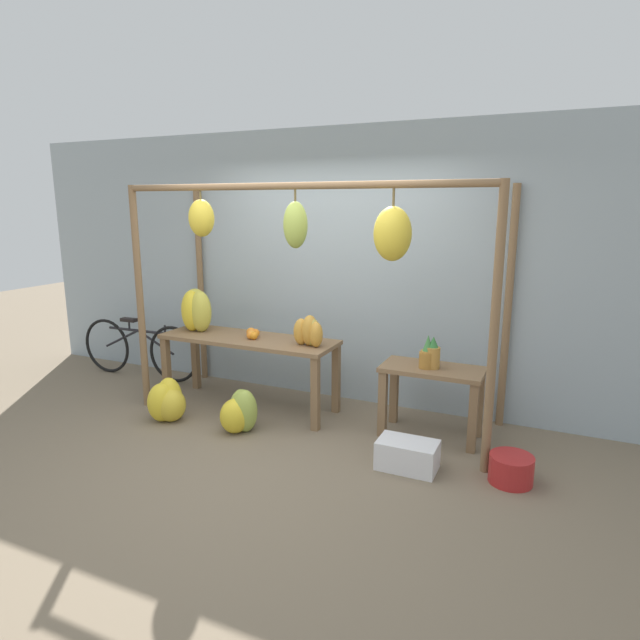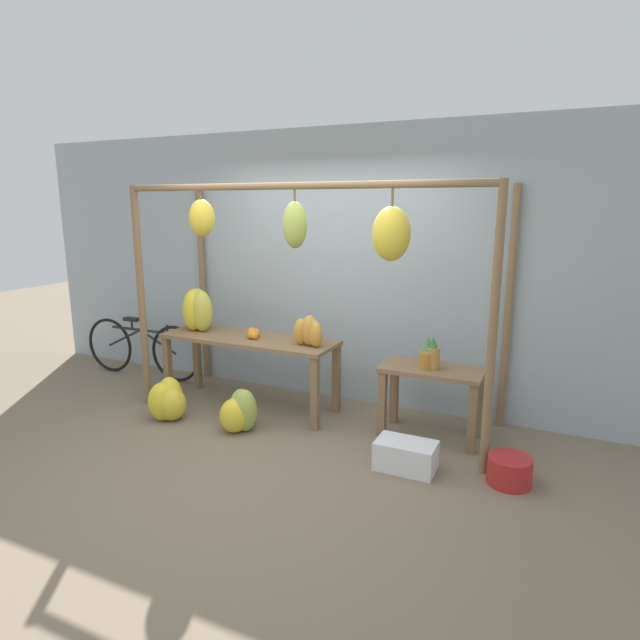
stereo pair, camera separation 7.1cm
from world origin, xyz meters
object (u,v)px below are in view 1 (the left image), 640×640
object	(u,v)px
parked_bicycle	(139,349)
papaya_pile	(310,332)
orange_pile	(253,334)
blue_bucket	(511,469)
banana_pile_ground_left	(167,402)
fruit_crate_white	(407,455)
banana_pile_on_table	(196,310)
banana_pile_ground_right	(240,412)
pineapple_cluster	(429,355)

from	to	relation	value
parked_bicycle	papaya_pile	distance (m)	2.50
orange_pile	blue_bucket	world-z (taller)	orange_pile
banana_pile_ground_left	parked_bicycle	size ratio (longest dim) A/B	0.26
blue_bucket	fruit_crate_white	bearing A→B (deg)	-171.58
banana_pile_on_table	banana_pile_ground_right	size ratio (longest dim) A/B	1.03
pineapple_cluster	blue_bucket	xyz separation A→B (m)	(0.77, -0.53, -0.65)
fruit_crate_white	banana_pile_on_table	bearing A→B (deg)	165.25
blue_bucket	parked_bicycle	world-z (taller)	parked_bicycle
banana_pile_ground_left	blue_bucket	world-z (taller)	banana_pile_ground_left
banana_pile_on_table	papaya_pile	world-z (taller)	banana_pile_on_table
banana_pile_on_table	fruit_crate_white	bearing A→B (deg)	-14.75
pineapple_cluster	banana_pile_ground_right	distance (m)	1.78
orange_pile	fruit_crate_white	xyz separation A→B (m)	(1.77, -0.61, -0.66)
pineapple_cluster	orange_pile	bearing A→B (deg)	-178.87
fruit_crate_white	blue_bucket	world-z (taller)	fruit_crate_white
orange_pile	pineapple_cluster	bearing A→B (deg)	1.13
pineapple_cluster	blue_bucket	size ratio (longest dim) A/B	0.91
banana_pile_ground_left	papaya_pile	bearing A→B (deg)	25.70
banana_pile_on_table	pineapple_cluster	bearing A→B (deg)	-0.30
orange_pile	papaya_pile	bearing A→B (deg)	-3.09
papaya_pile	fruit_crate_white	bearing A→B (deg)	-27.10
banana_pile_ground_right	papaya_pile	world-z (taller)	papaya_pile
orange_pile	papaya_pile	xyz separation A→B (m)	(0.65, -0.04, 0.09)
banana_pile_on_table	fruit_crate_white	xyz separation A→B (m)	(2.50, -0.66, -0.84)
papaya_pile	blue_bucket	bearing A→B (deg)	-13.75
banana_pile_ground_right	papaya_pile	bearing A→B (deg)	47.90
orange_pile	fruit_crate_white	world-z (taller)	orange_pile
orange_pile	banana_pile_ground_left	bearing A→B (deg)	-133.07
banana_pile_on_table	blue_bucket	xyz separation A→B (m)	(3.26, -0.54, -0.85)
banana_pile_ground_left	orange_pile	bearing A→B (deg)	46.93
parked_bicycle	fruit_crate_white	bearing A→B (deg)	-14.10
fruit_crate_white	banana_pile_ground_left	bearing A→B (deg)	-179.49
banana_pile_on_table	parked_bicycle	size ratio (longest dim) A/B	0.28
banana_pile_on_table	orange_pile	size ratio (longest dim) A/B	2.61
orange_pile	parked_bicycle	distance (m)	1.84
banana_pile_ground_left	papaya_pile	xyz separation A→B (m)	(1.24, 0.60, 0.69)
banana_pile_on_table	parked_bicycle	world-z (taller)	banana_pile_on_table
orange_pile	banana_pile_ground_right	xyz separation A→B (m)	(0.18, -0.55, -0.60)
orange_pile	blue_bucket	xyz separation A→B (m)	(2.54, -0.50, -0.67)
parked_bicycle	papaya_pile	size ratio (longest dim) A/B	4.69
banana_pile_on_table	blue_bucket	bearing A→B (deg)	-9.48
pineapple_cluster	fruit_crate_white	xyz separation A→B (m)	(0.01, -0.64, -0.65)
banana_pile_on_table	banana_pile_ground_right	distance (m)	1.33
parked_bicycle	papaya_pile	bearing A→B (deg)	-7.42
pineapple_cluster	banana_pile_ground_right	world-z (taller)	pineapple_cluster
pineapple_cluster	banana_pile_on_table	bearing A→B (deg)	179.70
papaya_pile	parked_bicycle	bearing A→B (deg)	172.58
banana_pile_on_table	orange_pile	world-z (taller)	banana_pile_on_table
parked_bicycle	banana_pile_on_table	bearing A→B (deg)	-12.52
papaya_pile	pineapple_cluster	bearing A→B (deg)	3.58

